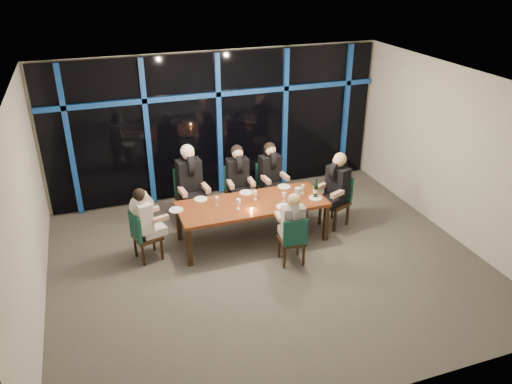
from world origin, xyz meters
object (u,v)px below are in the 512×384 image
at_px(chair_near_mid, 293,239).
at_px(diner_far_mid, 238,171).
at_px(dining_table, 252,206).
at_px(diner_end_right, 337,180).
at_px(chair_far_right, 269,184).
at_px(chair_end_right, 338,197).
at_px(wine_bottle, 316,190).
at_px(diner_end_left, 145,213).
at_px(water_pitcher, 298,193).
at_px(diner_near_mid, 293,218).
at_px(diner_far_left, 190,174).
at_px(diner_far_right, 271,168).
at_px(chair_far_mid, 237,188).
at_px(chair_far_left, 189,193).
at_px(chair_end_left, 142,234).

distance_m(chair_near_mid, diner_far_mid, 2.01).
distance_m(dining_table, diner_end_right, 1.66).
height_order(chair_far_right, chair_end_right, chair_end_right).
height_order(diner_far_mid, wine_bottle, diner_far_mid).
distance_m(dining_table, diner_end_left, 1.87).
height_order(diner_far_mid, water_pitcher, diner_far_mid).
xyz_separation_m(dining_table, diner_near_mid, (0.39, -0.88, 0.16)).
relative_size(diner_far_mid, diner_end_right, 1.00).
bearing_deg(chair_far_right, dining_table, -129.38).
distance_m(diner_far_left, diner_end_right, 2.71).
relative_size(diner_far_left, diner_far_right, 1.10).
xyz_separation_m(chair_far_mid, diner_far_right, (0.66, -0.08, 0.37)).
xyz_separation_m(chair_near_mid, diner_end_right, (1.26, 0.97, 0.45)).
height_order(chair_far_right, diner_far_left, diner_far_left).
distance_m(diner_far_right, water_pitcher, 1.07).
distance_m(dining_table, diner_far_mid, 1.01).
bearing_deg(diner_end_left, wine_bottle, -108.79).
distance_m(chair_far_mid, chair_end_right, 1.95).
xyz_separation_m(diner_far_left, water_pitcher, (1.71, -1.07, -0.17)).
height_order(chair_end_right, diner_near_mid, diner_near_mid).
distance_m(chair_far_left, chair_far_right, 1.60).
height_order(diner_far_left, diner_near_mid, diner_far_left).
height_order(chair_end_left, diner_far_mid, diner_far_mid).
bearing_deg(diner_far_left, diner_near_mid, -61.84).
bearing_deg(diner_far_left, chair_far_left, 90.00).
bearing_deg(diner_far_mid, dining_table, -90.23).
xyz_separation_m(chair_far_mid, diner_far_left, (-0.93, -0.08, 0.47)).
bearing_deg(diner_near_mid, diner_far_left, -49.42).
relative_size(diner_far_mid, diner_end_left, 1.10).
height_order(diner_far_left, wine_bottle, diner_far_left).
distance_m(chair_near_mid, diner_end_right, 1.65).
distance_m(chair_far_left, chair_end_right, 2.81).
height_order(chair_far_mid, diner_far_mid, diner_far_mid).
relative_size(diner_end_left, wine_bottle, 2.45).
distance_m(chair_near_mid, diner_end_left, 2.46).
xyz_separation_m(chair_far_left, chair_far_right, (1.60, -0.02, -0.06)).
bearing_deg(wine_bottle, chair_far_right, 109.36).
bearing_deg(diner_end_left, diner_far_mid, -78.45).
xyz_separation_m(chair_far_mid, diner_far_mid, (-0.00, -0.08, 0.39)).
bearing_deg(chair_far_left, dining_table, -56.26).
height_order(chair_end_left, chair_near_mid, chair_end_left).
bearing_deg(diner_near_mid, diner_end_right, -138.17).
bearing_deg(diner_near_mid, chair_near_mid, 90.00).
height_order(chair_end_left, diner_far_left, diner_far_left).
relative_size(chair_far_left, chair_end_right, 1.08).
xyz_separation_m(diner_far_mid, diner_end_left, (-1.90, -0.96, -0.08)).
bearing_deg(chair_far_left, chair_far_mid, -7.11).
bearing_deg(chair_near_mid, chair_end_left, -16.05).
bearing_deg(diner_near_mid, diner_end_left, -15.46).
distance_m(dining_table, chair_far_left, 1.40).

